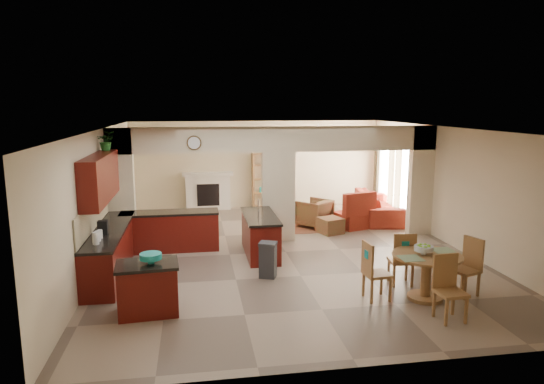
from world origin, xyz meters
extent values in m
plane|color=#86715C|center=(0.00, 0.00, 0.00)|extent=(10.00, 10.00, 0.00)
plane|color=white|center=(0.00, 0.00, 2.80)|extent=(10.00, 10.00, 0.00)
plane|color=beige|center=(0.00, 5.00, 1.40)|extent=(8.00, 0.00, 8.00)
plane|color=beige|center=(0.00, -5.00, 1.40)|extent=(8.00, 0.00, 8.00)
plane|color=beige|center=(-4.00, 0.00, 1.40)|extent=(0.00, 10.00, 10.00)
plane|color=beige|center=(4.00, 0.00, 1.40)|extent=(0.00, 10.00, 10.00)
cube|color=beige|center=(-3.70, 1.00, 1.40)|extent=(0.60, 0.25, 2.80)
cube|color=beige|center=(0.00, 1.00, 1.10)|extent=(0.80, 0.25, 2.20)
cube|color=beige|center=(3.70, 1.00, 1.40)|extent=(0.60, 0.25, 2.80)
cube|color=beige|center=(0.00, 1.00, 2.50)|extent=(8.00, 0.25, 0.60)
cube|color=#4A0E08|center=(-3.70, -0.80, 0.43)|extent=(0.60, 3.20, 0.86)
cube|color=black|center=(-3.70, -0.80, 0.89)|extent=(0.62, 3.22, 0.05)
cube|color=tan|center=(-3.98, -0.80, 1.20)|extent=(0.02, 3.20, 0.55)
cube|color=#4A0E08|center=(-2.60, 0.57, 0.43)|extent=(2.20, 0.60, 0.86)
cube|color=black|center=(-2.60, 0.57, 0.89)|extent=(2.22, 0.62, 0.05)
cube|color=#4A0E08|center=(-3.82, -0.80, 1.92)|extent=(0.35, 2.40, 0.90)
cube|color=#4A0E08|center=(-0.60, -0.10, 0.43)|extent=(0.65, 1.80, 0.86)
cube|color=black|center=(-0.60, -0.10, 0.89)|extent=(0.70, 1.85, 0.05)
cube|color=silver|center=(-0.60, -0.95, 0.42)|extent=(0.58, 0.04, 0.70)
cylinder|color=#4A3518|center=(-2.00, 0.85, 2.45)|extent=(0.34, 0.03, 0.34)
cube|color=brown|center=(1.20, 2.10, 0.01)|extent=(1.60, 1.30, 0.01)
cube|color=silver|center=(-1.60, 4.84, 0.55)|extent=(1.40, 0.28, 1.10)
cube|color=black|center=(-1.60, 4.70, 0.50)|extent=(0.70, 0.04, 0.70)
cube|color=silver|center=(-1.60, 4.82, 1.15)|extent=(1.60, 0.35, 0.10)
cube|color=olive|center=(0.35, 4.82, 0.90)|extent=(1.00, 0.32, 1.80)
cube|color=white|center=(3.97, 2.30, 1.20)|extent=(0.02, 0.90, 1.90)
cube|color=white|center=(3.97, 4.00, 1.20)|extent=(0.02, 0.90, 1.90)
cube|color=white|center=(3.97, 3.15, 1.05)|extent=(0.02, 0.70, 2.10)
cube|color=#42221A|center=(3.93, 1.70, 1.20)|extent=(0.10, 0.28, 2.30)
cube|color=#42221A|center=(3.93, 2.90, 1.20)|extent=(0.10, 0.28, 2.30)
cube|color=#42221A|center=(3.93, 3.40, 1.20)|extent=(0.10, 0.28, 2.30)
cube|color=#42221A|center=(3.93, 4.60, 1.20)|extent=(0.10, 0.28, 2.30)
cylinder|color=white|center=(1.50, 3.00, 2.56)|extent=(1.00, 1.00, 0.10)
cube|color=#4A0E08|center=(-2.80, -2.88, 0.40)|extent=(0.97, 0.72, 0.79)
cube|color=black|center=(-2.80, -2.88, 0.82)|extent=(1.02, 0.77, 0.05)
cylinder|color=teal|center=(-2.73, -2.90, 0.92)|extent=(0.35, 0.35, 0.16)
cube|color=#2B2B2D|center=(-0.65, -1.56, 0.32)|extent=(0.38, 0.35, 0.65)
cylinder|color=olive|center=(1.88, -3.05, 0.78)|extent=(1.18, 1.18, 0.04)
cylinder|color=olive|center=(1.88, -3.05, 0.40)|extent=(0.17, 0.17, 0.76)
cylinder|color=olive|center=(1.88, -3.05, 0.03)|extent=(0.60, 0.60, 0.06)
cylinder|color=#6FB727|center=(1.82, -3.04, 0.89)|extent=(0.32, 0.32, 0.17)
imported|color=maroon|center=(3.30, 2.80, 0.39)|extent=(2.76, 1.41, 0.77)
cube|color=maroon|center=(2.32, 1.97, 0.20)|extent=(1.23, 1.11, 0.40)
imported|color=maroon|center=(1.20, 2.19, 0.38)|extent=(1.16, 1.16, 0.76)
cube|color=maroon|center=(1.46, 1.43, 0.20)|extent=(0.71, 0.71, 0.41)
imported|color=#165417|center=(-3.82, 0.12, 2.57)|extent=(0.45, 0.41, 0.41)
cube|color=olive|center=(1.75, -2.31, 0.45)|extent=(0.46, 0.46, 0.05)
cube|color=olive|center=(1.93, -2.16, 0.22)|extent=(0.04, 0.04, 0.44)
cube|color=olive|center=(1.60, -2.12, 0.22)|extent=(0.04, 0.04, 0.44)
cube|color=olive|center=(1.90, -2.50, 0.22)|extent=(0.04, 0.04, 0.44)
cube|color=olive|center=(1.56, -2.46, 0.22)|extent=(0.04, 0.04, 0.44)
cube|color=olive|center=(1.73, -2.50, 0.75)|extent=(0.42, 0.08, 0.55)
cube|color=teal|center=(1.72, -2.52, 0.82)|extent=(0.14, 0.02, 0.14)
cube|color=olive|center=(2.63, -2.99, 0.45)|extent=(0.54, 0.54, 0.05)
cube|color=olive|center=(2.42, -2.89, 0.22)|extent=(0.04, 0.04, 0.44)
cube|color=olive|center=(2.53, -3.21, 0.22)|extent=(0.04, 0.04, 0.44)
cube|color=olive|center=(2.74, -2.77, 0.22)|extent=(0.04, 0.04, 0.44)
cube|color=olive|center=(2.85, -3.09, 0.22)|extent=(0.04, 0.04, 0.44)
cube|color=olive|center=(2.81, -2.93, 0.75)|extent=(0.18, 0.41, 0.55)
cube|color=teal|center=(2.84, -2.92, 0.82)|extent=(0.06, 0.14, 0.14)
cube|color=olive|center=(1.86, -3.90, 0.45)|extent=(0.45, 0.45, 0.05)
cube|color=olive|center=(1.70, -4.08, 0.22)|extent=(0.04, 0.04, 0.44)
cube|color=olive|center=(2.04, -4.06, 0.22)|extent=(0.04, 0.04, 0.44)
cube|color=olive|center=(1.68, -3.74, 0.22)|extent=(0.04, 0.04, 0.44)
cube|color=olive|center=(2.02, -3.72, 0.22)|extent=(0.04, 0.04, 0.44)
cube|color=olive|center=(1.85, -3.71, 0.75)|extent=(0.42, 0.07, 0.55)
cube|color=teal|center=(1.85, -3.69, 0.82)|extent=(0.14, 0.02, 0.14)
cube|color=olive|center=(1.05, -2.92, 0.45)|extent=(0.45, 0.45, 0.05)
cube|color=olive|center=(1.23, -3.08, 0.22)|extent=(0.04, 0.04, 0.44)
cube|color=olive|center=(1.20, -2.74, 0.22)|extent=(0.04, 0.04, 0.44)
cube|color=olive|center=(0.89, -3.10, 0.22)|extent=(0.04, 0.04, 0.44)
cube|color=olive|center=(0.86, -2.76, 0.22)|extent=(0.04, 0.04, 0.44)
cube|color=olive|center=(0.86, -2.93, 0.75)|extent=(0.07, 0.42, 0.55)
cube|color=teal|center=(0.83, -2.94, 0.82)|extent=(0.02, 0.14, 0.14)
camera|label=1|loc=(-2.01, -10.47, 3.34)|focal=32.00mm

